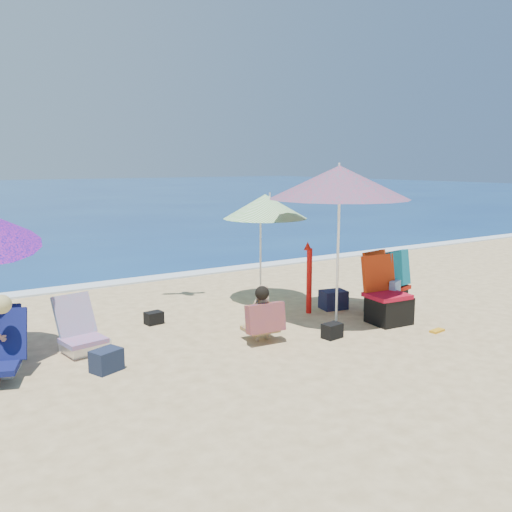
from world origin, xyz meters
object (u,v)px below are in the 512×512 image
furled_umbrella (309,274)px  camp_chair_left (387,303)px  chair_rainbow (82,337)px  umbrella_turquoise (339,182)px  person_center (263,314)px  umbrella_striped (265,207)px  camp_chair_right (387,290)px

furled_umbrella → camp_chair_left: size_ratio=1.15×
furled_umbrella → chair_rainbow: bearing=177.6°
umbrella_turquoise → chair_rainbow: umbrella_turquoise is taller
camp_chair_left → person_center: 2.18m
umbrella_striped → camp_chair_left: 2.71m
camp_chair_right → person_center: bearing=-176.5°
chair_rainbow → furled_umbrella: bearing=-2.4°
umbrella_striped → camp_chair_left: size_ratio=1.88×
camp_chair_left → camp_chair_right: (0.46, 0.45, 0.07)m
umbrella_turquoise → umbrella_striped: size_ratio=1.26×
umbrella_striped → camp_chair_right: bearing=-50.8°
camp_chair_left → person_center: (-2.16, 0.29, 0.08)m
furled_umbrella → chair_rainbow: 3.76m
umbrella_striped → chair_rainbow: umbrella_striped is taller
camp_chair_left → umbrella_striped: bearing=113.1°
person_center → camp_chair_left: bearing=-7.7°
furled_umbrella → person_center: furled_umbrella is taller
umbrella_turquoise → camp_chair_left: 2.05m
furled_umbrella → person_center: (-1.47, -0.83, -0.27)m
umbrella_turquoise → camp_chair_left: size_ratio=2.37×
umbrella_turquoise → furled_umbrella: size_ratio=2.06×
camp_chair_left → umbrella_turquoise: bearing=138.3°
umbrella_striped → chair_rainbow: (-3.51, -0.84, -1.54)m
furled_umbrella → chair_rainbow: (-3.73, 0.16, -0.47)m
umbrella_turquoise → camp_chair_right: size_ratio=2.33×
umbrella_striped → camp_chair_right: umbrella_striped is taller
person_center → furled_umbrella: bearing=29.5°
umbrella_striped → chair_rainbow: size_ratio=2.58×
camp_chair_left → person_center: camp_chair_left is taller
umbrella_striped → person_center: umbrella_striped is taller
umbrella_striped → furled_umbrella: (0.21, -1.00, -1.07)m
chair_rainbow → camp_chair_right: size_ratio=0.72×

